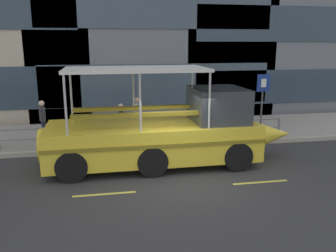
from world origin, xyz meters
TOP-DOWN VIEW (x-y plane):
  - ground_plane at (0.00, 0.00)m, footprint 120.00×120.00m
  - sidewalk at (0.00, 5.60)m, footprint 32.00×4.80m
  - curb_edge at (0.00, 3.11)m, footprint 32.00×0.18m
  - lane_centreline at (-0.00, -0.96)m, footprint 25.80×0.12m
  - curb_guardrail at (-0.52, 3.45)m, footprint 11.70×0.09m
  - parking_sign at (4.65, 3.91)m, footprint 0.60×0.12m
  - duck_tour_boat at (-0.11, 1.33)m, footprint 9.07×2.62m
  - pedestrian_near_bow at (2.80, 4.15)m, footprint 0.39×0.28m
  - pedestrian_mid_left at (-0.83, 4.79)m, footprint 0.32×0.44m
  - pedestrian_mid_right at (-1.57, 4.60)m, footprint 0.23×0.42m
  - pedestrian_near_stern at (-4.83, 4.61)m, footprint 0.30×0.47m

SIDE VIEW (x-z plane):
  - ground_plane at x=0.00m, z-range 0.00..0.00m
  - lane_centreline at x=0.00m, z-range 0.00..0.01m
  - sidewalk at x=0.00m, z-range 0.00..0.18m
  - curb_edge at x=0.00m, z-range 0.00..0.18m
  - curb_guardrail at x=-0.52m, z-range 0.33..1.19m
  - pedestrian_mid_right at x=-1.57m, z-range 0.34..1.84m
  - pedestrian_near_bow at x=2.80m, z-range 0.34..1.86m
  - duck_tour_boat at x=-0.11m, z-range -0.58..2.85m
  - pedestrian_mid_left at x=-0.83m, z-range 0.36..2.07m
  - pedestrian_near_stern at x=-4.83m, z-range 0.36..2.09m
  - parking_sign at x=4.65m, z-range 0.67..3.39m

